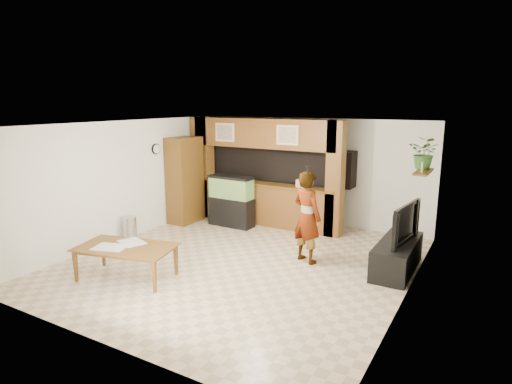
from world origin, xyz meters
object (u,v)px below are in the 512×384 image
Objects in this scene: television at (399,222)px; person at (307,217)px; dining_table at (126,263)px; pantry_cabinet at (185,180)px; aquarium at (231,202)px.

television is 0.70× the size of person.
dining_table is (-2.35, -2.32, -0.59)m from person.
pantry_cabinet reaches higher than television.
pantry_cabinet is 1.22× the size of person.
pantry_cabinet is 5.39m from television.
aquarium is 0.71× the size of person.
pantry_cabinet is 1.32m from aquarium.
pantry_cabinet reaches higher than aquarium.
television is at bearing -10.95° from aquarium.
dining_table is (-3.95, -2.71, -0.61)m from television.
aquarium reaches higher than dining_table.
television is at bearing -6.88° from pantry_cabinet.
dining_table is at bearing -85.74° from aquarium.
dining_table is at bearing 132.12° from television.
pantry_cabinet is 3.89m from person.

